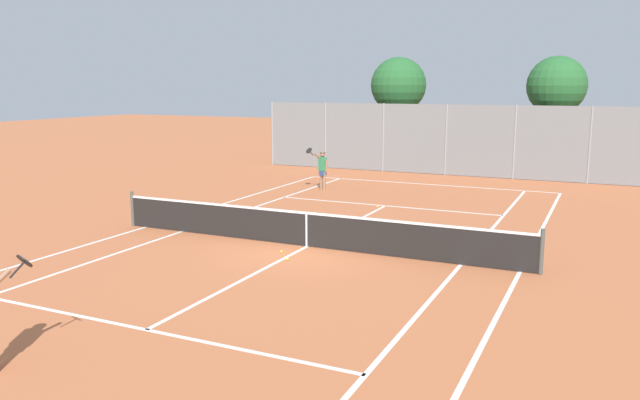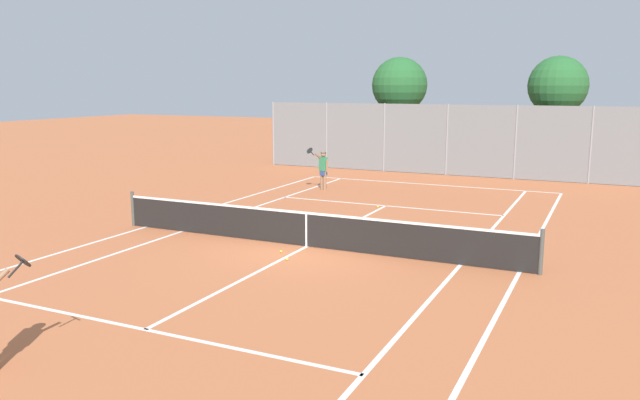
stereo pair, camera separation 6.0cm
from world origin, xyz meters
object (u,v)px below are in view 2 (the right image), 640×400
object	(u,v)px
loose_tennis_ball_0	(373,237)
tree_behind_left	(399,87)
tennis_net	(306,228)
loose_tennis_ball_3	(378,207)
loose_tennis_ball_1	(281,252)
tree_behind_right	(558,88)
loose_tennis_ball_2	(287,259)
player_far_left	(323,168)

from	to	relation	value
loose_tennis_ball_0	tree_behind_left	bearing A→B (deg)	105.98
loose_tennis_ball_0	tennis_net	bearing A→B (deg)	-128.17
tennis_net	loose_tennis_ball_0	xyz separation A→B (m)	(1.28, 1.63, -0.48)
tennis_net	loose_tennis_ball_3	bearing A→B (deg)	91.43
loose_tennis_ball_1	tree_behind_right	xyz separation A→B (m)	(4.92, 19.06, 4.12)
tennis_net	tree_behind_right	xyz separation A→B (m)	(4.60, 18.22, 3.65)
loose_tennis_ball_1	tree_behind_left	distance (m)	20.11
loose_tennis_ball_1	loose_tennis_ball_2	size ratio (longest dim) A/B	1.00
player_far_left	loose_tennis_ball_1	size ratio (longest dim) A/B	26.88
tree_behind_left	tree_behind_right	size ratio (longest dim) A/B	1.02
tennis_net	loose_tennis_ball_2	world-z (taller)	tennis_net
player_far_left	loose_tennis_ball_3	world-z (taller)	player_far_left
player_far_left	tree_behind_left	world-z (taller)	tree_behind_left
tennis_net	loose_tennis_ball_0	world-z (taller)	tennis_net
tennis_net	loose_tennis_ball_1	world-z (taller)	tennis_net
player_far_left	loose_tennis_ball_2	size ratio (longest dim) A/B	26.88
tree_behind_right	loose_tennis_ball_3	bearing A→B (deg)	-111.20
player_far_left	tree_behind_left	bearing A→B (deg)	90.50
tree_behind_right	tree_behind_left	bearing A→B (deg)	177.63
tennis_net	loose_tennis_ball_3	distance (m)	5.99
tennis_net	loose_tennis_ball_1	xyz separation A→B (m)	(-0.32, -0.84, -0.48)
loose_tennis_ball_0	tree_behind_right	distance (m)	17.41
loose_tennis_ball_2	tree_behind_left	world-z (taller)	tree_behind_left
tennis_net	loose_tennis_ball_2	xyz separation A→B (m)	(0.16, -1.40, -0.48)
loose_tennis_ball_2	loose_tennis_ball_3	xyz separation A→B (m)	(-0.31, 7.37, 0.00)
loose_tennis_ball_1	tree_behind_right	bearing A→B (deg)	75.53
tree_behind_left	loose_tennis_ball_1	bearing A→B (deg)	-80.50
player_far_left	loose_tennis_ball_0	xyz separation A→B (m)	(4.76, -6.88, -0.89)
tree_behind_right	player_far_left	bearing A→B (deg)	-129.77
tennis_net	loose_tennis_ball_2	distance (m)	1.48
player_far_left	loose_tennis_ball_0	size ratio (longest dim) A/B	26.88
loose_tennis_ball_0	tree_behind_left	xyz separation A→B (m)	(-4.85, 16.93, 4.18)
tree_behind_right	tennis_net	bearing A→B (deg)	-104.17
player_far_left	loose_tennis_ball_1	bearing A→B (deg)	-71.35
loose_tennis_ball_2	tree_behind_right	distance (m)	20.53
tree_behind_left	tree_behind_right	bearing A→B (deg)	-2.37
loose_tennis_ball_2	loose_tennis_ball_0	bearing A→B (deg)	69.65
tennis_net	loose_tennis_ball_0	distance (m)	2.13
tennis_net	player_far_left	size ratio (longest dim) A/B	6.76
loose_tennis_ball_2	tree_behind_right	bearing A→B (deg)	77.25
loose_tennis_ball_0	loose_tennis_ball_2	bearing A→B (deg)	-110.35
player_far_left	tennis_net	bearing A→B (deg)	-67.80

